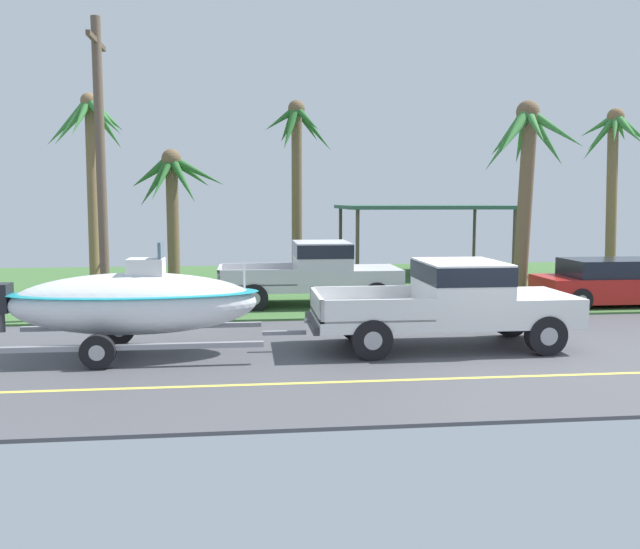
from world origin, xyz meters
name	(u,v)px	position (x,y,z in m)	size (l,w,h in m)	color
ground	(396,295)	(0.00, 8.38, -0.01)	(36.00, 22.00, 0.11)	#4C4C51
pickup_truck_towing	(458,299)	(-0.46, 0.63, 1.02)	(5.61, 2.12, 1.82)	silver
boat_on_trailer	(133,303)	(-7.12, 0.63, 1.05)	(6.14, 2.34, 2.26)	gray
parked_pickup_background	(320,271)	(-2.74, 6.26, 1.04)	(5.44, 2.06, 1.88)	silver
parked_sedan_near	(617,283)	(5.84, 5.31, 0.67)	(4.70, 1.88, 1.38)	#B21E19
carport_awning	(422,209)	(2.19, 13.48, 2.73)	(6.51, 4.93, 2.87)	#4C4238
palm_tree_near_left	(526,156)	(3.06, 5.58, 4.32)	(2.74, 3.21, 5.90)	brown
palm_tree_near_right	(172,188)	(-7.46, 11.27, 3.51)	(3.61, 3.05, 4.87)	brown
palm_tree_mid	(614,152)	(9.89, 12.76, 5.02)	(3.20, 3.07, 6.74)	brown
palm_tree_far_left	(297,151)	(-2.93, 12.64, 4.92)	(2.78, 2.76, 6.83)	brown
palm_tree_far_right	(91,142)	(-9.94, 10.11, 4.99)	(3.05, 3.01, 6.57)	brown
utility_pole	(101,166)	(-8.51, 4.73, 3.95)	(0.24, 1.80, 7.59)	brown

